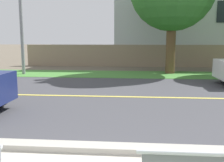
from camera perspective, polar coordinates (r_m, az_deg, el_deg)
ground_plane at (r=9.95m, az=2.08°, el=-1.52°), size 140.00×140.00×0.00m
curb_edge at (r=4.50m, az=-1.76°, el=-13.91°), size 44.00×0.30×0.11m
street_asphalt at (r=8.48m, az=1.56°, el=-3.33°), size 52.00×8.00×0.01m
road_centre_line at (r=8.48m, az=1.56°, el=-3.29°), size 48.00×0.14×0.01m
far_verge_grass at (r=13.78m, az=2.92°, el=1.43°), size 48.00×2.80×0.02m
garden_wall at (r=17.68m, az=2.95°, el=5.33°), size 13.00×0.36×1.40m
house_across_street at (r=21.16m, az=14.44°, el=13.10°), size 10.24×6.91×6.81m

